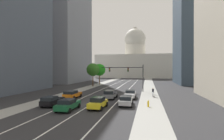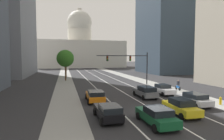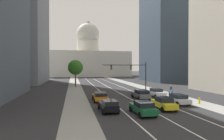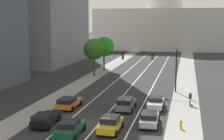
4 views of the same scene
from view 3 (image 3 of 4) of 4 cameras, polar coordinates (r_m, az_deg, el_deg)
The scene contains 21 objects.
ground_plane at distance 63.83m, azimuth -3.25°, elevation -3.92°, with size 400.00×400.00×0.00m, color #2B2B2D.
sidewalk_left at distance 58.16m, azimuth -11.11°, elevation -4.39°, with size 3.58×130.00×0.01m, color gray.
sidewalk_right at distance 60.91m, azimuth 5.64°, elevation -4.14°, with size 3.58×130.00×0.01m, color gray.
lane_stripe_left at distance 48.56m, azimuth -4.72°, elevation -5.39°, with size 0.16×90.00×0.01m, color white.
lane_stripe_center at distance 49.10m, azimuth -0.67°, elevation -5.32°, with size 0.16×90.00×0.01m, color white.
lane_stripe_right at distance 49.88m, azimuth 3.28°, elevation -5.22°, with size 0.16×90.00×0.01m, color white.
office_tower_far_left at distance 74.19m, azimuth -27.30°, elevation 14.80°, with size 20.22×27.96×46.57m.
office_tower_far_right at distance 77.72m, azimuth 15.68°, elevation 10.67°, with size 14.54×21.10×37.17m.
capitol_building at distance 119.20m, azimuth -7.21°, elevation 3.11°, with size 48.31×27.21×33.66m.
car_green at distance 21.76m, azimuth 9.20°, elevation -11.02°, with size 2.04×4.52×1.48m.
car_black at distance 22.87m, azimuth -1.10°, elevation -10.45°, with size 2.03×4.43×1.44m.
car_white at distance 34.90m, azimuth 13.17°, elevation -6.58°, with size 2.06×4.22×1.45m.
car_silver at distance 28.96m, azimuth 18.88°, elevation -8.12°, with size 2.11×4.64×1.43m.
car_yellow at distance 24.85m, azimuth 15.22°, elevation -9.49°, with size 2.00×4.28×1.56m.
car_orange at distance 29.67m, azimuth -3.63°, elevation -7.84°, with size 2.20×4.53×1.44m.
car_gray at distance 32.16m, azimuth 8.65°, elevation -7.10°, with size 2.09×4.59×1.55m.
traffic_signal_mast at distance 43.61m, azimuth 5.91°, elevation -0.01°, with size 10.30×0.39×6.43m.
fire_hydrant at distance 30.36m, azimuth 24.65°, elevation -8.30°, with size 0.26×0.35×0.91m.
cyclist at distance 39.00m, azimuth 17.15°, elevation -5.69°, with size 0.38×1.70×1.72m.
street_tree_mid_left at distance 59.50m, azimuth -10.81°, elevation 0.66°, with size 4.25×4.25×7.27m.
street_tree_near_left at distance 52.42m, azimuth -10.88°, elevation 0.75°, with size 4.03×4.03×7.24m.
Camera 3 is at (-9.35, -22.92, 5.20)m, focal length 30.58 mm.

